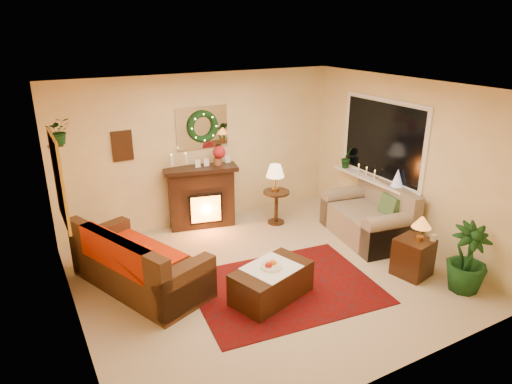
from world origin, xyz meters
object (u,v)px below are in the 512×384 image
fireplace (201,196)px  side_table_round (276,206)px  sofa (140,257)px  coffee_table (271,284)px  loveseat (367,213)px  end_table_square (413,257)px

fireplace → side_table_round: (1.19, -0.53, -0.23)m
sofa → coffee_table: size_ratio=1.91×
sofa → side_table_round: (2.66, 0.89, -0.10)m
sofa → side_table_round: bearing=-3.2°
coffee_table → loveseat: bearing=1.5°
sofa → end_table_square: (3.42, -1.56, -0.16)m
fireplace → end_table_square: size_ratio=2.01×
side_table_round → sofa: bearing=-161.6°
sofa → fireplace: bearing=22.3°
loveseat → side_table_round: (-1.01, 1.20, -0.10)m
loveseat → end_table_square: (-0.26, -1.25, -0.15)m
side_table_round → coffee_table: side_table_round is taller
coffee_table → sofa: bearing=123.5°
sofa → side_table_round: size_ratio=3.31×
side_table_round → end_table_square: side_table_round is taller
side_table_round → coffee_table: bearing=-122.7°
loveseat → end_table_square: loveseat is taller
fireplace → loveseat: (2.21, -1.73, -0.13)m
sofa → end_table_square: sofa is taller
sofa → fireplace: (1.47, 1.42, 0.12)m
fireplace → coffee_table: size_ratio=1.06×
loveseat → side_table_round: bearing=139.4°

